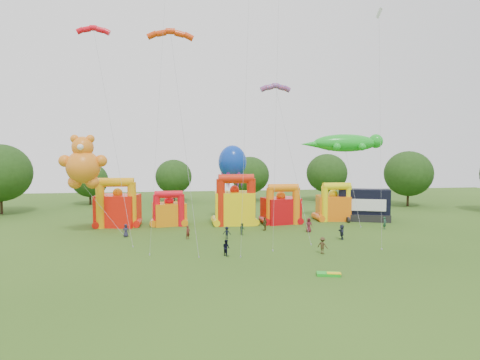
{
  "coord_description": "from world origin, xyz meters",
  "views": [
    {
      "loc": [
        -7.33,
        -34.81,
        10.99
      ],
      "look_at": [
        0.35,
        18.0,
        7.26
      ],
      "focal_mm": 32.0,
      "sensor_mm": 36.0,
      "label": 1
    }
  ],
  "objects": [
    {
      "name": "bouncy_castle_4",
      "position": [
        16.83,
        29.0,
        2.29
      ],
      "size": [
        5.41,
        4.59,
        6.01
      ],
      "color": "orange",
      "rests_on": "ground"
    },
    {
      "name": "parafoil_kites",
      "position": [
        -8.62,
        16.48,
        12.43
      ],
      "size": [
        27.75,
        14.56,
        27.4
      ],
      "color": "red",
      "rests_on": "ground"
    },
    {
      "name": "bouncy_castle_1",
      "position": [
        -8.69,
        28.1,
        1.99
      ],
      "size": [
        5.16,
        4.48,
        5.17
      ],
      "color": "orange",
      "rests_on": "ground"
    },
    {
      "name": "spectator_6",
      "position": [
        10.0,
        20.06,
        0.95
      ],
      "size": [
        0.94,
        0.62,
        1.9
      ],
      "primitive_type": "imported",
      "rotation": [
        0.0,
        0.0,
        6.27
      ],
      "color": "#591920",
      "rests_on": "ground"
    },
    {
      "name": "spectator_3",
      "position": [
        -1.39,
        17.37,
        0.76
      ],
      "size": [
        1.1,
        0.83,
        1.52
      ],
      "primitive_type": "imported",
      "rotation": [
        0.0,
        0.0,
        2.85
      ],
      "color": "black",
      "rests_on": "ground"
    },
    {
      "name": "octopus_kite",
      "position": [
        1.28,
        31.37,
        7.35
      ],
      "size": [
        4.42,
        8.68,
        11.86
      ],
      "color": "#0B35A9",
      "rests_on": "ground"
    },
    {
      "name": "gecko_kite",
      "position": [
        18.73,
        28.46,
        10.17
      ],
      "size": [
        13.49,
        9.52,
        13.64
      ],
      "color": "green",
      "rests_on": "ground"
    },
    {
      "name": "bouncy_castle_2",
      "position": [
        0.96,
        27.51,
        2.84
      ],
      "size": [
        6.03,
        4.97,
        7.54
      ],
      "color": "yellow",
      "rests_on": "ground"
    },
    {
      "name": "spectator_2",
      "position": [
        0.87,
        19.55,
        0.76
      ],
      "size": [
        0.75,
        0.87,
        1.53
      ],
      "primitive_type": "imported",
      "rotation": [
        0.0,
        0.0,
        1.83
      ],
      "color": "#173A20",
      "rests_on": "ground"
    },
    {
      "name": "diamond_kites",
      "position": [
        2.07,
        12.3,
        15.88
      ],
      "size": [
        27.85,
        8.82,
        34.92
      ],
      "color": "red",
      "rests_on": "ground"
    },
    {
      "name": "spectator_1",
      "position": [
        -6.19,
        17.81,
        0.84
      ],
      "size": [
        0.72,
        0.71,
        1.68
      ],
      "primitive_type": "imported",
      "rotation": [
        0.0,
        0.0,
        0.74
      ],
      "color": "#551F18",
      "rests_on": "ground"
    },
    {
      "name": "spectator_7",
      "position": [
        21.13,
        20.61,
        0.86
      ],
      "size": [
        0.74,
        0.73,
        1.73
      ],
      "primitive_type": "imported",
      "rotation": [
        0.0,
        0.0,
        0.75
      ],
      "color": "#1D4931",
      "rests_on": "ground"
    },
    {
      "name": "teddy_bear_kite",
      "position": [
        -18.53,
        22.29,
        7.14
      ],
      "size": [
        8.31,
        4.3,
        13.09
      ],
      "color": "orange",
      "rests_on": "ground"
    },
    {
      "name": "folded_kite_bundle",
      "position": [
        5.72,
        0.5,
        0.14
      ],
      "size": [
        2.19,
        1.47,
        0.31
      ],
      "color": "green",
      "rests_on": "ground"
    },
    {
      "name": "ground",
      "position": [
        0.0,
        0.0,
        0.0
      ],
      "size": [
        160.0,
        160.0,
        0.0
      ],
      "primitive_type": "plane",
      "color": "#2D5016",
      "rests_on": "ground"
    },
    {
      "name": "stage_trailer",
      "position": [
        21.29,
        27.78,
        2.4
      ],
      "size": [
        8.2,
        5.29,
        4.99
      ],
      "color": "black",
      "rests_on": "ground"
    },
    {
      "name": "spectator_9",
      "position": [
        7.79,
        8.21,
        0.89
      ],
      "size": [
        1.28,
        1.28,
        1.78
      ],
      "primitive_type": "imported",
      "rotation": [
        0.0,
        0.0,
        2.36
      ],
      "color": "#41301A",
      "rests_on": "ground"
    },
    {
      "name": "bouncy_castle_0",
      "position": [
        -16.03,
        28.34,
        2.69
      ],
      "size": [
        6.5,
        5.7,
        7.11
      ],
      "color": "red",
      "rests_on": "ground"
    },
    {
      "name": "bouncy_castle_3",
      "position": [
        7.97,
        27.35,
        2.3
      ],
      "size": [
        5.82,
        5.06,
        6.04
      ],
      "color": "red",
      "rests_on": "ground"
    },
    {
      "name": "spectator_8",
      "position": [
        -2.44,
        8.82,
        0.86
      ],
      "size": [
        0.98,
        1.05,
        1.72
      ],
      "primitive_type": "imported",
      "rotation": [
        0.0,
        0.0,
        2.09
      ],
      "color": "black",
      "rests_on": "ground"
    },
    {
      "name": "spectator_0",
      "position": [
        -13.95,
        20.23,
        0.82
      ],
      "size": [
        0.84,
        0.57,
        1.64
      ],
      "primitive_type": "imported",
      "rotation": [
        0.0,
        0.0,
        0.06
      ],
      "color": "#26243C",
      "rests_on": "ground"
    },
    {
      "name": "spectator_4",
      "position": [
        4.37,
        21.98,
        0.93
      ],
      "size": [
        1.04,
        1.14,
        1.87
      ],
      "primitive_type": "imported",
      "rotation": [
        0.0,
        0.0,
        4.03
      ],
      "color": "#47411C",
      "rests_on": "ground"
    },
    {
      "name": "spectator_5",
      "position": [
        12.58,
        14.88,
        0.93
      ],
      "size": [
        0.76,
        1.77,
        1.85
      ],
      "primitive_type": "imported",
      "rotation": [
        0.0,
        0.0,
        4.59
      ],
      "color": "#212638",
      "rests_on": "ground"
    },
    {
      "name": "tree_ring",
      "position": [
        -1.18,
        0.61,
        6.26
      ],
      "size": [
        123.49,
        125.59,
        12.07
      ],
      "color": "#352314",
      "rests_on": "ground"
    }
  ]
}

